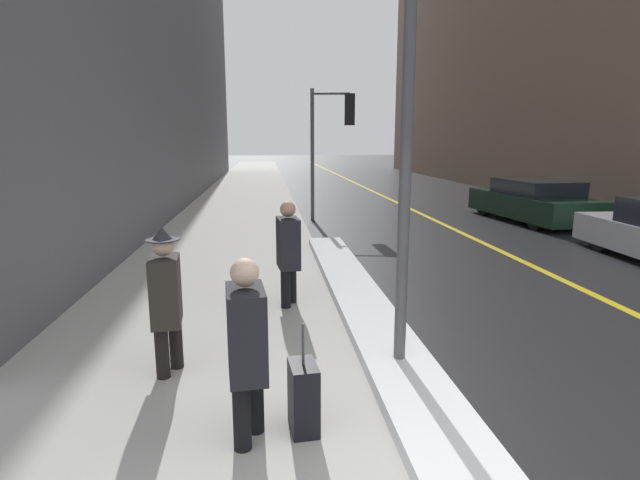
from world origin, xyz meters
name	(u,v)px	position (x,y,z in m)	size (l,w,h in m)	color
sidewalk_slab	(241,209)	(-2.00, 15.00, 0.01)	(4.00, 80.00, 0.01)	#B2AFA8
road_centre_stripe	(406,207)	(4.00, 15.00, 0.00)	(0.16, 80.00, 0.00)	gold
snow_bank_curb	(361,302)	(0.22, 4.18, 0.08)	(0.74, 9.07, 0.16)	white
building_facade_right	(549,41)	(13.00, 22.00, 7.23)	(6.00, 36.00, 14.45)	#846B56
lamp_post	(409,53)	(0.23, 2.09, 3.20)	(0.28, 0.28, 5.41)	#515156
traffic_light_near	(335,126)	(0.95, 12.24, 2.81)	(1.31, 0.35, 3.88)	#515156
pedestrian_trailing	(247,343)	(-1.31, 1.00, 0.85)	(0.34, 0.52, 1.53)	black
pedestrian_in_fedora	(166,295)	(-2.17, 2.32, 0.85)	(0.33, 0.70, 1.56)	black
pedestrian_nearside	(288,249)	(-0.82, 4.36, 0.86)	(0.34, 0.53, 1.55)	black
parked_car_dark_green	(533,201)	(6.84, 11.37, 0.61)	(2.19, 4.61, 1.26)	black
rolling_suitcase	(303,398)	(-0.86, 1.10, 0.30)	(0.25, 0.38, 0.95)	black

